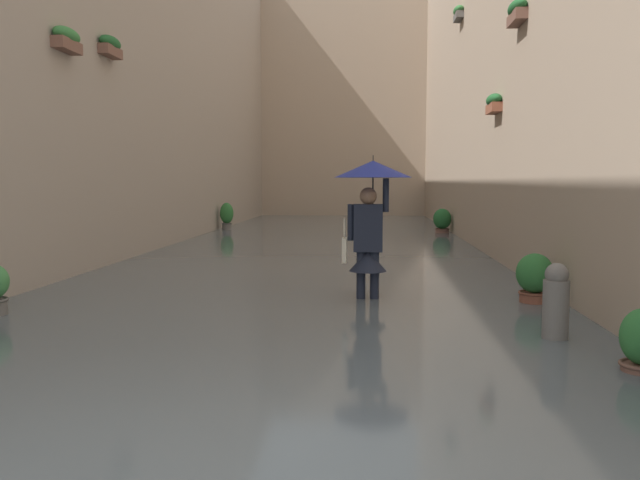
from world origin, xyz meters
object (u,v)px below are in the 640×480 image
potted_plant_far_left (442,222)px  potted_plant_near_left (535,282)px  person_wading (370,203)px  potted_plant_mid_right (227,217)px  mooring_bollard (556,311)px

potted_plant_far_left → potted_plant_near_left: size_ratio=1.11×
person_wading → potted_plant_mid_right: size_ratio=1.97×
potted_plant_mid_right → mooring_bollard: 15.27m
person_wading → potted_plant_mid_right: 12.70m
person_wading → potted_plant_near_left: size_ratio=2.50×
potted_plant_mid_right → potted_plant_far_left: (-6.74, 0.74, -0.09)m
potted_plant_far_left → mooring_bollard: (0.36, 13.13, -0.04)m
person_wading → potted_plant_mid_right: (4.54, -11.83, -0.86)m
potted_plant_mid_right → potted_plant_near_left: bearing=119.2°
person_wading → potted_plant_near_left: 2.35m
potted_plant_near_left → mooring_bollard: size_ratio=0.87×
person_wading → potted_plant_far_left: size_ratio=2.25×
potted_plant_mid_right → mooring_bollard: (-6.38, 13.87, -0.13)m
person_wading → potted_plant_near_left: (-2.12, 0.10, -1.01)m
potted_plant_near_left → person_wading: bearing=-2.8°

